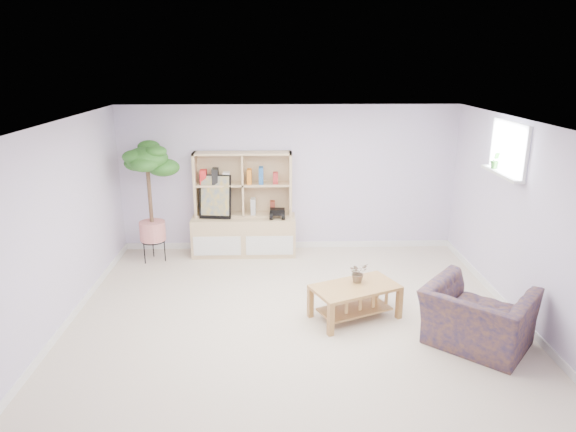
{
  "coord_description": "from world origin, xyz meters",
  "views": [
    {
      "loc": [
        -0.24,
        -5.73,
        3.07
      ],
      "look_at": [
        -0.06,
        0.6,
        1.14
      ],
      "focal_mm": 32.0,
      "sensor_mm": 36.0,
      "label": 1
    }
  ],
  "objects_px": {
    "storage_unit": "(243,205)",
    "floor_tree": "(150,203)",
    "armchair": "(478,313)",
    "coffee_table": "(355,302)"
  },
  "relations": [
    {
      "from": "storage_unit",
      "to": "floor_tree",
      "type": "distance_m",
      "value": 1.45
    },
    {
      "from": "storage_unit",
      "to": "armchair",
      "type": "bearing_deg",
      "value": -47.22
    },
    {
      "from": "coffee_table",
      "to": "floor_tree",
      "type": "xyz_separation_m",
      "value": [
        -2.9,
        1.98,
        0.74
      ]
    },
    {
      "from": "floor_tree",
      "to": "armchair",
      "type": "height_order",
      "value": "floor_tree"
    },
    {
      "from": "coffee_table",
      "to": "armchair",
      "type": "bearing_deg",
      "value": -52.92
    },
    {
      "from": "floor_tree",
      "to": "coffee_table",
      "type": "bearing_deg",
      "value": -34.32
    },
    {
      "from": "coffee_table",
      "to": "armchair",
      "type": "distance_m",
      "value": 1.44
    },
    {
      "from": "storage_unit",
      "to": "coffee_table",
      "type": "xyz_separation_m",
      "value": [
        1.48,
        -2.26,
        -0.62
      ]
    },
    {
      "from": "coffee_table",
      "to": "armchair",
      "type": "xyz_separation_m",
      "value": [
        1.25,
        -0.69,
        0.18
      ]
    },
    {
      "from": "floor_tree",
      "to": "storage_unit",
      "type": "bearing_deg",
      "value": 11.11
    }
  ]
}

